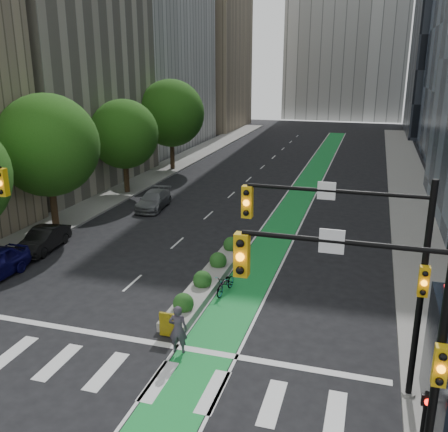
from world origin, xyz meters
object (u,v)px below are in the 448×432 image
Objects in this scene: cyclist at (178,329)px; pedestrian_near at (441,348)px; parked_car_left_far at (154,200)px; parked_car_left_mid at (44,239)px; bicycle at (226,283)px; median_planter at (209,277)px.

pedestrian_near reaches higher than cyclist.
cyclist reaches higher than parked_car_left_far.
parked_car_left_mid reaches higher than parked_car_left_far.
parked_car_left_far reaches higher than bicycle.
parked_car_left_far is at bearing 70.46° from parked_car_left_mid.
bicycle is 0.92× the size of cyclist.
pedestrian_near reaches higher than median_planter.
pedestrian_near is at bearing -48.37° from parked_car_left_far.
parked_car_left_far is 2.32× the size of pedestrian_near.
parked_car_left_mid reaches higher than bicycle.
pedestrian_near is at bearing -22.88° from parked_car_left_mid.
bicycle is 0.92× the size of pedestrian_near.
parked_car_left_mid is 10.17m from parked_car_left_far.
cyclist is (0.80, -6.13, 0.60)m from median_planter.
cyclist is 0.43× the size of parked_car_left_far.
cyclist is at bearing -39.31° from parked_car_left_mid.
median_planter is 6.21m from cyclist.
parked_car_left_mid is at bearing 177.52° from bicycle.
parked_car_left_mid is 21.76m from pedestrian_near.
bicycle is 15.31m from parked_car_left_far.
pedestrian_near is (10.04, -4.94, 0.74)m from median_planter.
median_planter is 14.11m from parked_car_left_far.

